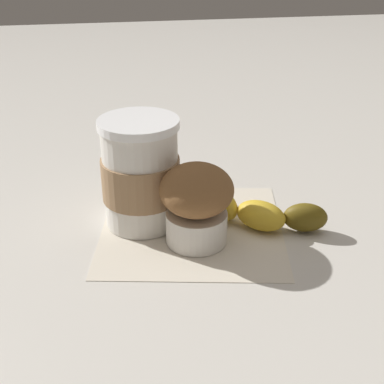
{
  "coord_description": "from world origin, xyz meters",
  "views": [
    {
      "loc": [
        -0.1,
        -0.56,
        0.35
      ],
      "look_at": [
        0.0,
        0.0,
        0.05
      ],
      "focal_mm": 50.0,
      "sensor_mm": 36.0,
      "label": 1
    }
  ],
  "objects": [
    {
      "name": "ground_plane",
      "position": [
        0.0,
        0.0,
        0.0
      ],
      "size": [
        3.0,
        3.0,
        0.0
      ],
      "primitive_type": "plane",
      "color": "beige"
    },
    {
      "name": "paper_napkin",
      "position": [
        0.0,
        0.0,
        0.0
      ],
      "size": [
        0.26,
        0.26,
        0.0
      ],
      "primitive_type": "cube",
      "rotation": [
        0.0,
        0.0,
        -0.19
      ],
      "color": "beige",
      "rests_on": "ground_plane"
    },
    {
      "name": "coffee_cup",
      "position": [
        -0.06,
        0.03,
        0.07
      ],
      "size": [
        0.1,
        0.1,
        0.14
      ],
      "color": "silver",
      "rests_on": "paper_napkin"
    },
    {
      "name": "muffin",
      "position": [
        0.0,
        -0.03,
        0.05
      ],
      "size": [
        0.09,
        0.09,
        0.1
      ],
      "color": "white",
      "rests_on": "paper_napkin"
    },
    {
      "name": "banana",
      "position": [
        0.09,
        -0.01,
        0.02
      ],
      "size": [
        0.15,
        0.1,
        0.04
      ],
      "color": "gold",
      "rests_on": "paper_napkin"
    }
  ]
}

